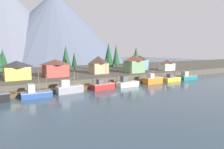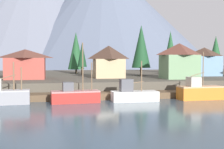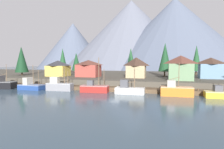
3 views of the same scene
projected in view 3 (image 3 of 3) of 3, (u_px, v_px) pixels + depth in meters
name	position (u px, v px, depth m)	size (l,w,h in m)	color
ground_plane	(128.00, 85.00, 68.66)	(400.00, 400.00, 1.00)	#384C5B
dock	(116.00, 89.00, 51.26)	(80.00, 4.00, 1.60)	brown
shoreline_bank	(134.00, 77.00, 80.09)	(400.00, 56.00, 2.50)	#4C473D
mountain_west_peak	(73.00, 46.00, 219.28)	(80.13, 80.13, 51.51)	slate
mountain_central_peak	(131.00, 35.00, 189.48)	(132.86, 132.86, 67.97)	slate
mountain_east_peak	(174.00, 35.00, 165.99)	(128.33, 128.33, 62.62)	slate
fishing_boat_black	(3.00, 84.00, 55.99)	(7.43, 4.00, 7.12)	black
fishing_boat_blue	(31.00, 86.00, 53.75)	(7.25, 3.54, 6.95)	navy
fishing_boat_grey	(59.00, 86.00, 51.82)	(7.22, 2.78, 6.08)	gray
fishing_boat_red	(94.00, 88.00, 48.98)	(7.27, 3.11, 8.92)	maroon
fishing_boat_white	(129.00, 89.00, 46.78)	(7.10, 2.74, 6.20)	silver
fishing_boat_orange	(176.00, 90.00, 43.74)	(7.19, 3.05, 7.63)	#CC6B1E
fishing_boat_yellow	(222.00, 94.00, 41.30)	(7.11, 2.97, 8.34)	gold
house_yellow	(58.00, 68.00, 70.74)	(7.58, 6.60, 5.79)	gold
house_tan	(136.00, 67.00, 63.70)	(6.41, 5.83, 6.77)	tan
house_red	(88.00, 68.00, 67.72)	(7.97, 6.68, 5.90)	#9E4238
house_blue	(211.00, 68.00, 60.45)	(7.02, 5.25, 6.64)	#6689A8
house_green	(181.00, 68.00, 55.22)	(7.03, 6.05, 7.16)	#6B8E66
conifer_near_left	(76.00, 62.00, 90.62)	(4.28, 4.28, 9.56)	#4C3823
conifer_near_right	(165.00, 57.00, 68.32)	(4.53, 4.53, 12.11)	#4C3823
conifer_mid_left	(131.00, 60.00, 85.45)	(4.50, 4.50, 11.34)	#4C3823
conifer_back_left	(130.00, 62.00, 77.95)	(2.39, 2.39, 8.18)	#4C3823
conifer_back_right	(63.00, 59.00, 82.25)	(3.67, 3.67, 11.10)	#4C3823
conifer_centre	(22.00, 59.00, 74.99)	(5.11, 5.11, 11.28)	#4C3823
conifer_far_left	(196.00, 58.00, 77.22)	(3.93, 3.93, 11.97)	#4C3823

